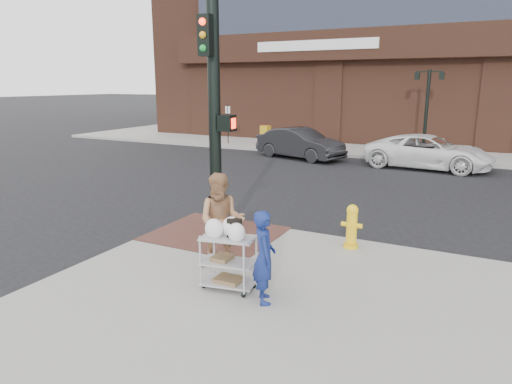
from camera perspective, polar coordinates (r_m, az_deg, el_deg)
The scene contains 14 objects.
ground at distance 9.60m, azimuth -4.83°, elevation -8.11°, with size 220.00×220.00×0.00m, color black.
brick_curb_ramp at distance 10.56m, azimuth -5.07°, elevation -5.18°, with size 2.80×2.40×0.01m, color #4A2A23.
lamp_post at distance 23.75m, azimuth 20.60°, elevation 10.44°, with size 1.32×0.22×4.00m.
parking_sign at distance 26.27m, azimuth -3.53°, elevation 8.48°, with size 0.05×0.05×2.20m, color black.
traffic_signal_pole at distance 9.86m, azimuth -5.17°, elevation 9.39°, with size 0.61×0.51×5.00m.
woman_blue at distance 7.15m, azimuth 1.03°, elevation -8.11°, with size 0.54×0.36×1.49m, color navy.
pedestrian_tan at distance 8.41m, azimuth -4.32°, elevation -3.67°, with size 0.87×0.68×1.80m, color #A3724C.
sedan_dark at distance 21.91m, azimuth 5.52°, elevation 6.07°, with size 1.54×4.41×1.45m, color black.
minivan_white at distance 20.54m, azimuth 20.73°, elevation 4.72°, with size 2.35×5.10×1.42m, color white.
utility_cart at distance 7.66m, azimuth -3.49°, elevation -8.14°, with size 0.96×0.65×1.23m.
fire_hydrant at distance 9.73m, azimuth 11.88°, elevation -4.15°, with size 0.44×0.31×0.94m.
newsbox_red at distance 25.67m, azimuth 1.05°, elevation 7.13°, with size 0.46×0.41×1.09m, color red.
newsbox_yellow at distance 25.18m, azimuth 1.19°, elevation 7.04°, with size 0.47×0.42×1.11m, color gold.
newsbox_blue at distance 24.70m, azimuth 2.19°, elevation 6.68°, with size 0.38×0.35×0.91m, color navy.
Camera 1 is at (4.74, -7.57, 3.52)m, focal length 32.00 mm.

